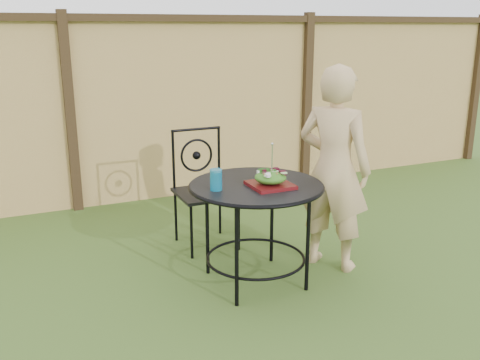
{
  "coord_description": "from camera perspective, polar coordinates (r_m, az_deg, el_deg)",
  "views": [
    {
      "loc": [
        -1.89,
        -3.1,
        1.75
      ],
      "look_at": [
        -0.47,
        0.06,
        0.75
      ],
      "focal_mm": 40.0,
      "sensor_mm": 36.0,
      "label": 1
    }
  ],
  "objects": [
    {
      "name": "patio_chair",
      "position": [
        4.36,
        -3.91,
        -0.56
      ],
      "size": [
        0.46,
        0.46,
        0.95
      ],
      "color": "black",
      "rests_on": "ground"
    },
    {
      "name": "salad_plate",
      "position": [
        3.55,
        3.25,
        -0.53
      ],
      "size": [
        0.27,
        0.27,
        0.02
      ],
      "primitive_type": "cube",
      "color": "#44090D",
      "rests_on": "patio_table"
    },
    {
      "name": "patio_table",
      "position": [
        3.65,
        1.73,
        -2.5
      ],
      "size": [
        0.92,
        0.92,
        0.72
      ],
      "color": "black",
      "rests_on": "ground"
    },
    {
      "name": "salad",
      "position": [
        3.54,
        3.27,
        0.28
      ],
      "size": [
        0.21,
        0.21,
        0.08
      ],
      "primitive_type": "ellipsoid",
      "color": "#235614",
      "rests_on": "salad_plate"
    },
    {
      "name": "drinking_glass",
      "position": [
        3.46,
        -2.58,
        0.03
      ],
      "size": [
        0.08,
        0.08,
        0.14
      ],
      "primitive_type": "cylinder",
      "color": "#0D7097",
      "rests_on": "patio_table"
    },
    {
      "name": "fork",
      "position": [
        3.51,
        3.45,
        2.34
      ],
      "size": [
        0.01,
        0.01,
        0.18
      ],
      "primitive_type": "cylinder",
      "color": "silver",
      "rests_on": "salad"
    },
    {
      "name": "fence",
      "position": [
        5.68,
        -4.52,
        7.9
      ],
      "size": [
        8.0,
        0.12,
        1.9
      ],
      "color": "#EDC475",
      "rests_on": "ground"
    },
    {
      "name": "ground",
      "position": [
        4.03,
        6.59,
        -9.75
      ],
      "size": [
        60.0,
        60.0,
        0.0
      ],
      "primitive_type": "plane",
      "color": "#224415",
      "rests_on": "ground"
    },
    {
      "name": "diner",
      "position": [
        3.94,
        9.98,
        1.17
      ],
      "size": [
        0.61,
        0.66,
        1.51
      ],
      "primitive_type": "imported",
      "rotation": [
        0.0,
        0.0,
        2.17
      ],
      "color": "tan",
      "rests_on": "ground"
    }
  ]
}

